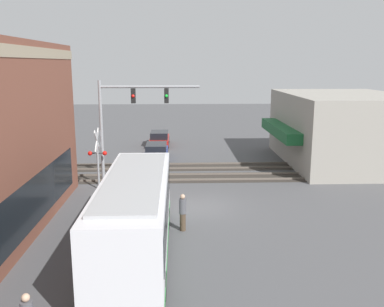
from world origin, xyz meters
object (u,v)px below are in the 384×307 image
at_px(crossing_signal, 97,153).
at_px(parked_car_blue, 156,152).
at_px(parked_car_red, 159,139).
at_px(city_bus, 135,213).
at_px(pedestrian_near_bus, 183,212).

relative_size(crossing_signal, parked_car_blue, 0.84).
bearing_deg(parked_car_blue, crossing_signal, 158.49).
bearing_deg(crossing_signal, parked_car_red, -12.65).
bearing_deg(crossing_signal, city_bus, -161.52).
relative_size(crossing_signal, pedestrian_near_bus, 2.13).
xyz_separation_m(crossing_signal, pedestrian_near_bus, (-6.95, -5.15, -1.38)).
xyz_separation_m(city_bus, crossing_signal, (9.65, 3.23, 0.45)).
xyz_separation_m(city_bus, parked_car_red, (24.02, -0.00, -1.21)).
relative_size(city_bus, parked_car_blue, 2.27).
xyz_separation_m(crossing_signal, parked_car_red, (14.37, -3.23, -1.65)).
distance_m(city_bus, parked_car_red, 24.05).
relative_size(city_bus, pedestrian_near_bus, 5.77).
distance_m(city_bus, parked_car_blue, 17.88).
relative_size(city_bus, crossing_signal, 2.71).
distance_m(crossing_signal, parked_car_blue, 8.96).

